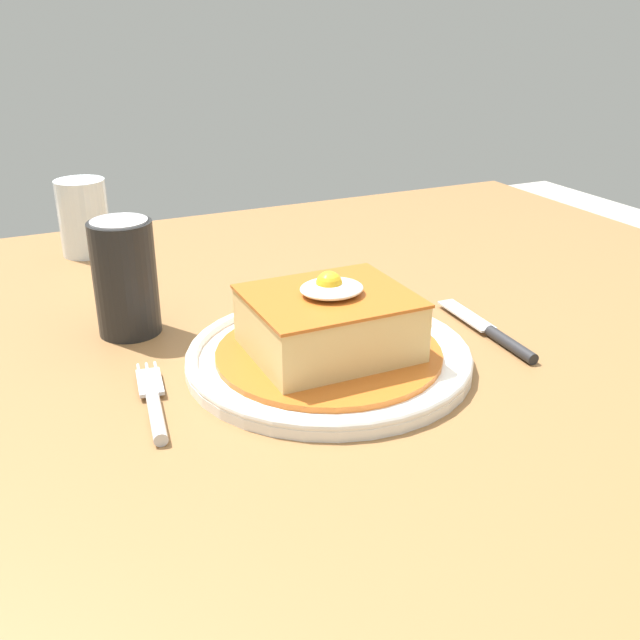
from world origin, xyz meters
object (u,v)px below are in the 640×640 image
object	(u,v)px
fork	(154,405)
knife	(497,336)
main_plate	(329,356)
soda_can	(125,278)
drinking_glass	(84,223)

from	to	relation	value
fork	knife	distance (m)	0.36
main_plate	fork	xyz separation A→B (m)	(-0.18, -0.02, -0.00)
main_plate	fork	distance (m)	0.18
main_plate	soda_can	bearing A→B (deg)	134.51
main_plate	fork	size ratio (longest dim) A/B	1.96
knife	main_plate	bearing A→B (deg)	172.20
fork	drinking_glass	size ratio (longest dim) A/B	1.35
soda_can	drinking_glass	xyz separation A→B (m)	(0.00, 0.29, -0.02)
main_plate	soda_can	size ratio (longest dim) A/B	2.24
knife	drinking_glass	distance (m)	0.59
knife	drinking_glass	bearing A→B (deg)	125.43
soda_can	fork	bearing A→B (deg)	-95.32
main_plate	fork	world-z (taller)	main_plate
main_plate	drinking_glass	size ratio (longest dim) A/B	2.65
main_plate	knife	bearing A→B (deg)	-7.80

